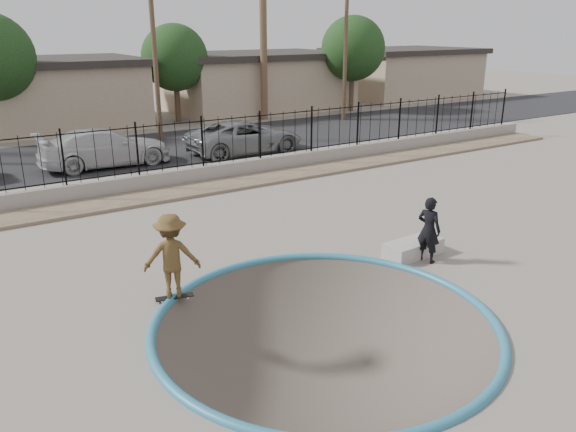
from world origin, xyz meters
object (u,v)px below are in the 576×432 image
at_px(videographer, 429,230).
at_px(skateboard, 175,297).
at_px(skater, 172,260).
at_px(car_d, 245,137).
at_px(concrete_ledge, 413,248).
at_px(car_c, 105,148).

bearing_deg(videographer, skateboard, 60.89).
xyz_separation_m(skater, car_d, (8.31, 12.12, -0.14)).
distance_m(videographer, concrete_ledge, 0.79).
bearing_deg(car_d, concrete_ledge, 169.83).
relative_size(skater, videographer, 1.10).
height_order(skateboard, concrete_ledge, concrete_ledge).
bearing_deg(car_d, skateboard, 144.71).
relative_size(skater, concrete_ledge, 1.16).
distance_m(videographer, car_c, 15.05).
distance_m(car_c, car_d, 6.22).
xyz_separation_m(car_c, car_d, (6.15, -0.95, -0.02)).
xyz_separation_m(skateboard, car_c, (2.16, 13.06, 0.76)).
bearing_deg(concrete_ledge, videographer, -87.14).
height_order(skater, videographer, skater).
distance_m(skateboard, car_c, 13.26).
xyz_separation_m(skater, skateboard, (0.00, 0.00, -0.87)).
height_order(videographer, car_c, videographer).
bearing_deg(car_c, skater, 171.22).
bearing_deg(car_d, videographer, 170.24).
bearing_deg(skateboard, car_c, 93.59).
distance_m(skater, videographer, 6.35).
distance_m(skater, car_d, 14.69).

